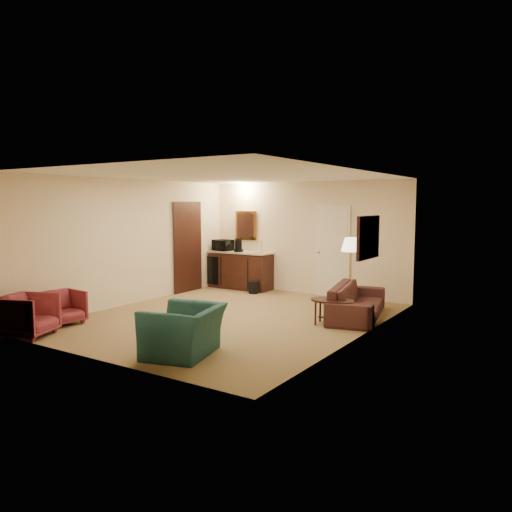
{
  "coord_description": "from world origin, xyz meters",
  "views": [
    {
      "loc": [
        5.31,
        -7.31,
        2.09
      ],
      "look_at": [
        0.25,
        0.5,
        1.11
      ],
      "focal_mm": 35.0,
      "sensor_mm": 36.0,
      "label": 1
    }
  ],
  "objects_px": {
    "rose_chair_near": "(62,306)",
    "waste_bin": "(253,287)",
    "sofa": "(357,296)",
    "wetbar_cabinet": "(240,270)",
    "coffee_maker": "(238,245)",
    "microwave": "(223,244)",
    "teal_armchair": "(184,322)",
    "rose_chair_far": "(28,313)",
    "floor_lamp": "(351,275)",
    "coffee_table": "(332,312)"
  },
  "relations": [
    {
      "from": "teal_armchair",
      "to": "waste_bin",
      "type": "relative_size",
      "value": 3.61
    },
    {
      "from": "floor_lamp",
      "to": "rose_chair_far",
      "type": "bearing_deg",
      "value": -129.35
    },
    {
      "from": "wetbar_cabinet",
      "to": "teal_armchair",
      "type": "xyz_separation_m",
      "value": [
        2.46,
        -4.92,
        0.0
      ]
    },
    {
      "from": "sofa",
      "to": "rose_chair_far",
      "type": "bearing_deg",
      "value": 123.75
    },
    {
      "from": "rose_chair_far",
      "to": "coffee_maker",
      "type": "bearing_deg",
      "value": -24.54
    },
    {
      "from": "sofa",
      "to": "teal_armchair",
      "type": "relative_size",
      "value": 1.97
    },
    {
      "from": "rose_chair_far",
      "to": "floor_lamp",
      "type": "distance_m",
      "value": 5.69
    },
    {
      "from": "rose_chair_near",
      "to": "waste_bin",
      "type": "xyz_separation_m",
      "value": [
        1.15,
        4.31,
        -0.18
      ]
    },
    {
      "from": "wetbar_cabinet",
      "to": "rose_chair_near",
      "type": "distance_m",
      "value": 4.75
    },
    {
      "from": "floor_lamp",
      "to": "waste_bin",
      "type": "relative_size",
      "value": 5.0
    },
    {
      "from": "teal_armchair",
      "to": "rose_chair_near",
      "type": "distance_m",
      "value": 2.97
    },
    {
      "from": "wetbar_cabinet",
      "to": "microwave",
      "type": "xyz_separation_m",
      "value": [
        -0.5,
        -0.05,
        0.63
      ]
    },
    {
      "from": "sofa",
      "to": "wetbar_cabinet",
      "type": "bearing_deg",
      "value": 55.42
    },
    {
      "from": "waste_bin",
      "to": "teal_armchair",
      "type": "bearing_deg",
      "value": -68.17
    },
    {
      "from": "sofa",
      "to": "waste_bin",
      "type": "xyz_separation_m",
      "value": [
        -2.95,
        1.01,
        -0.26
      ]
    },
    {
      "from": "wetbar_cabinet",
      "to": "coffee_maker",
      "type": "xyz_separation_m",
      "value": [
        0.03,
        -0.12,
        0.62
      ]
    },
    {
      "from": "coffee_table",
      "to": "floor_lamp",
      "type": "distance_m",
      "value": 1.19
    },
    {
      "from": "rose_chair_near",
      "to": "microwave",
      "type": "xyz_separation_m",
      "value": [
        0.0,
        4.67,
        0.76
      ]
    },
    {
      "from": "rose_chair_near",
      "to": "coffee_maker",
      "type": "bearing_deg",
      "value": -0.51
    },
    {
      "from": "rose_chair_far",
      "to": "waste_bin",
      "type": "xyz_separation_m",
      "value": [
        0.9,
        5.11,
        -0.23
      ]
    },
    {
      "from": "teal_armchair",
      "to": "microwave",
      "type": "height_order",
      "value": "microwave"
    },
    {
      "from": "microwave",
      "to": "rose_chair_far",
      "type": "bearing_deg",
      "value": -76.76
    },
    {
      "from": "waste_bin",
      "to": "coffee_maker",
      "type": "bearing_deg",
      "value": 155.42
    },
    {
      "from": "teal_armchair",
      "to": "waste_bin",
      "type": "height_order",
      "value": "teal_armchair"
    },
    {
      "from": "coffee_table",
      "to": "floor_lamp",
      "type": "xyz_separation_m",
      "value": [
        -0.1,
        1.07,
        0.51
      ]
    },
    {
      "from": "teal_armchair",
      "to": "rose_chair_near",
      "type": "relative_size",
      "value": 1.62
    },
    {
      "from": "teal_armchair",
      "to": "coffee_maker",
      "type": "xyz_separation_m",
      "value": [
        -2.43,
        4.8,
        0.62
      ]
    },
    {
      "from": "wetbar_cabinet",
      "to": "rose_chair_near",
      "type": "bearing_deg",
      "value": -96.05
    },
    {
      "from": "wetbar_cabinet",
      "to": "coffee_table",
      "type": "distance_m",
      "value": 4.1
    },
    {
      "from": "wetbar_cabinet",
      "to": "rose_chair_far",
      "type": "xyz_separation_m",
      "value": [
        -0.25,
        -5.52,
        -0.09
      ]
    },
    {
      "from": "wetbar_cabinet",
      "to": "rose_chair_far",
      "type": "relative_size",
      "value": 2.2
    },
    {
      "from": "microwave",
      "to": "coffee_maker",
      "type": "xyz_separation_m",
      "value": [
        0.53,
        -0.07,
        -0.01
      ]
    },
    {
      "from": "rose_chair_far",
      "to": "coffee_table",
      "type": "relative_size",
      "value": 0.97
    },
    {
      "from": "rose_chair_near",
      "to": "coffee_maker",
      "type": "relative_size",
      "value": 2.02
    },
    {
      "from": "floor_lamp",
      "to": "rose_chair_near",
      "type": "bearing_deg",
      "value": -137.0
    },
    {
      "from": "wetbar_cabinet",
      "to": "rose_chair_far",
      "type": "height_order",
      "value": "wetbar_cabinet"
    },
    {
      "from": "coffee_table",
      "to": "coffee_maker",
      "type": "bearing_deg",
      "value": 148.75
    },
    {
      "from": "waste_bin",
      "to": "microwave",
      "type": "height_order",
      "value": "microwave"
    },
    {
      "from": "wetbar_cabinet",
      "to": "waste_bin",
      "type": "relative_size",
      "value": 5.61
    },
    {
      "from": "floor_lamp",
      "to": "coffee_maker",
      "type": "distance_m",
      "value": 3.49
    },
    {
      "from": "rose_chair_far",
      "to": "coffee_table",
      "type": "distance_m",
      "value": 4.98
    },
    {
      "from": "coffee_table",
      "to": "microwave",
      "type": "bearing_deg",
      "value": 151.5
    },
    {
      "from": "rose_chair_far",
      "to": "floor_lamp",
      "type": "bearing_deg",
      "value": -60.96
    },
    {
      "from": "coffee_maker",
      "to": "wetbar_cabinet",
      "type": "bearing_deg",
      "value": 90.77
    },
    {
      "from": "rose_chair_near",
      "to": "coffee_table",
      "type": "distance_m",
      "value": 4.69
    },
    {
      "from": "sofa",
      "to": "coffee_maker",
      "type": "distance_m",
      "value": 3.86
    },
    {
      "from": "coffee_maker",
      "to": "coffee_table",
      "type": "bearing_deg",
      "value": -43.0
    },
    {
      "from": "coffee_table",
      "to": "coffee_maker",
      "type": "distance_m",
      "value": 4.1
    },
    {
      "from": "sofa",
      "to": "rose_chair_near",
      "type": "xyz_separation_m",
      "value": [
        -4.1,
        -3.3,
        -0.08
      ]
    },
    {
      "from": "wetbar_cabinet",
      "to": "coffee_maker",
      "type": "height_order",
      "value": "coffee_maker"
    }
  ]
}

